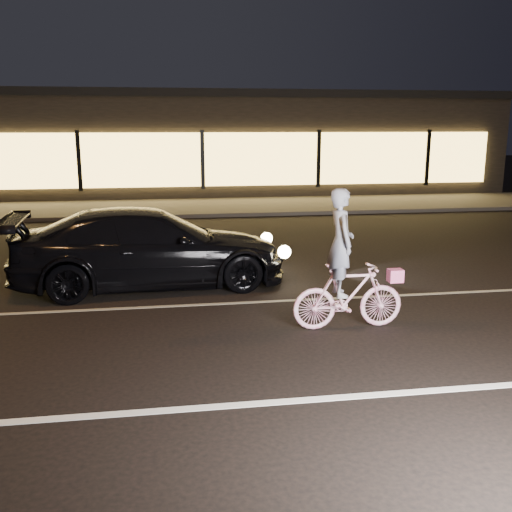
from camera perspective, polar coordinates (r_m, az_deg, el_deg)
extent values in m
plane|color=black|center=(7.63, 2.06, -9.16)|extent=(90.00, 90.00, 0.00)
cube|color=silver|center=(6.30, 4.71, -14.18)|extent=(60.00, 0.12, 0.01)
cube|color=gray|center=(9.49, -0.23, -4.64)|extent=(60.00, 0.10, 0.01)
cube|color=#383533|center=(20.18, -4.95, 4.90)|extent=(30.00, 4.00, 0.12)
cube|color=black|center=(25.99, -5.98, 10.97)|extent=(25.00, 8.00, 4.00)
cube|color=black|center=(26.00, -6.09, 15.49)|extent=(25.40, 8.40, 0.30)
cube|color=#FFC759|center=(21.92, -5.38, 9.58)|extent=(23.00, 0.15, 2.00)
cube|color=black|center=(22.02, -17.28, 9.07)|extent=(0.15, 0.08, 2.20)
cube|color=black|center=(21.84, -5.37, 9.56)|extent=(0.15, 0.08, 2.20)
cube|color=black|center=(22.57, 6.27, 9.65)|extent=(0.15, 0.08, 2.20)
cube|color=black|center=(24.13, 16.79, 9.40)|extent=(0.15, 0.08, 2.20)
imported|color=#DB467E|center=(8.28, 9.21, -3.96)|extent=(1.62, 0.46, 0.97)
imported|color=silver|center=(8.05, 8.47, 1.35)|extent=(0.37, 0.56, 1.53)
cube|color=#E93A78|center=(8.45, 13.76, -1.91)|extent=(0.20, 0.17, 0.18)
imported|color=black|center=(10.49, -10.51, 0.83)|extent=(5.01, 2.35, 1.41)
sphere|color=#FFF2BF|center=(11.47, 1.06, 1.78)|extent=(0.24, 0.24, 0.24)
sphere|color=#FFF2BF|center=(10.25, 2.85, 0.41)|extent=(0.24, 0.24, 0.24)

